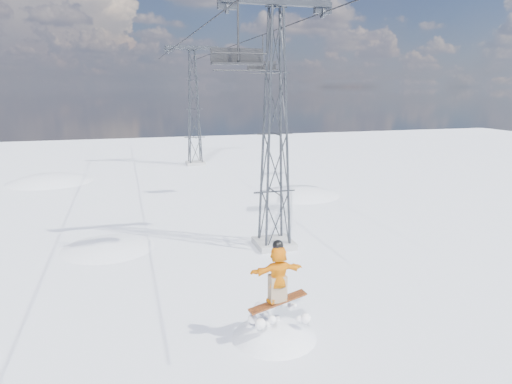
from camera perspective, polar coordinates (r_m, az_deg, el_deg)
The scene contains 8 objects.
ground at distance 15.43m, azimuth 9.09°, elevation -16.69°, with size 120.00×120.00×0.00m, color white.
snow_terrain at distance 37.49m, azimuth -12.99°, elevation -14.66°, with size 39.00×37.00×22.00m.
lift_tower_near at distance 21.26m, azimuth 2.39°, elevation 7.22°, with size 5.20×1.80×11.43m.
lift_tower_far at distance 45.60m, azimuth -7.78°, elevation 10.19°, with size 5.20×1.80×11.43m.
haul_cables at distance 32.43m, azimuth -4.33°, elevation 18.70°, with size 4.46×51.00×0.06m.
snowboarder_jump at distance 15.81m, azimuth 2.24°, elevation -22.66°, with size 4.40×4.40×7.21m.
lift_chair_near at distance 18.78m, azimuth -2.28°, elevation 16.42°, with size 2.14×0.61×2.65m.
lift_chair_mid at distance 30.66m, azimuth 0.81°, elevation 15.43°, with size 1.96×0.56×2.43m.
Camera 1 is at (-5.93, -12.06, 7.60)m, focal length 32.00 mm.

